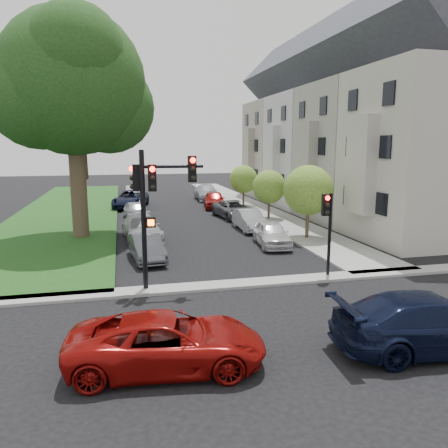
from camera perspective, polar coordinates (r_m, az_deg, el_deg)
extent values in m
plane|color=black|center=(16.12, 4.14, -10.17)|extent=(140.00, 140.00, 0.00)
cube|color=#184014|center=(39.05, -19.64, 1.56)|extent=(8.00, 44.00, 0.12)
cube|color=gray|center=(40.41, 3.14, 2.44)|extent=(3.50, 44.00, 0.12)
cube|color=gray|center=(17.91, 2.22, -7.82)|extent=(60.00, 1.00, 0.12)
cube|color=#ADA9A1|center=(28.16, 24.32, 8.16)|extent=(7.00, 7.40, 10.00)
cube|color=#3A3B3E|center=(28.96, 25.52, 23.07)|extent=(7.00, 7.55, 7.00)
cube|color=#ADA9A1|center=(26.02, 17.43, 7.39)|extent=(0.70, 2.20, 5.50)
cube|color=black|center=(26.15, 18.13, 9.56)|extent=(0.08, 3.60, 6.00)
cube|color=gray|center=(34.42, 16.67, 8.89)|extent=(7.00, 7.40, 10.00)
cube|color=#3A3B3E|center=(35.09, 17.35, 21.17)|extent=(7.00, 7.55, 7.00)
cube|color=gray|center=(32.70, 10.70, 8.20)|extent=(0.70, 2.20, 5.50)
cube|color=black|center=(32.80, 11.25, 9.94)|extent=(0.08, 3.60, 6.00)
cube|color=silver|center=(41.10, 11.43, 9.30)|extent=(7.00, 7.40, 10.00)
cube|color=#3A3B3E|center=(41.66, 11.82, 19.62)|extent=(7.00, 7.55, 7.00)
cube|color=silver|center=(39.67, 6.28, 8.68)|extent=(0.70, 2.20, 5.50)
cube|color=black|center=(39.76, 6.72, 10.12)|extent=(0.08, 3.60, 6.00)
cube|color=gray|center=(48.03, 7.67, 9.54)|extent=(7.00, 7.40, 10.00)
cube|color=#3A3B3E|center=(48.50, 7.89, 18.40)|extent=(7.00, 7.55, 7.00)
cube|color=gray|center=(46.81, 3.19, 8.98)|extent=(0.70, 2.20, 5.50)
cube|color=black|center=(46.88, 3.56, 10.20)|extent=(0.08, 3.60, 6.00)
cylinder|color=#332519|center=(27.59, -18.51, 5.36)|extent=(0.96, 0.96, 6.98)
sphere|color=#143A13|center=(27.72, -19.21, 17.10)|extent=(8.37, 8.37, 8.37)
sphere|color=#143A13|center=(28.35, -14.89, 14.50)|extent=(5.58, 5.58, 5.58)
sphere|color=#143A13|center=(27.41, -22.95, 15.11)|extent=(5.93, 5.93, 5.93)
sphere|color=#143A13|center=(26.17, -18.79, 20.47)|extent=(5.23, 5.23, 5.23)
sphere|color=#143A13|center=(29.62, -20.89, 19.96)|extent=(4.88, 4.88, 4.88)
cylinder|color=#332519|center=(26.63, 10.81, 0.28)|extent=(0.21, 0.21, 2.12)
sphere|color=#477014|center=(26.37, 10.95, 4.36)|extent=(2.97, 2.97, 2.97)
cylinder|color=#332519|center=(33.12, 5.86, 2.09)|extent=(0.18, 0.18, 1.79)
sphere|color=#477014|center=(32.92, 5.92, 4.87)|extent=(2.51, 2.51, 2.51)
cylinder|color=#332519|center=(39.78, 2.55, 3.54)|extent=(0.18, 0.18, 1.80)
sphere|color=#477014|center=(39.62, 2.57, 5.87)|extent=(2.52, 2.52, 2.52)
cylinder|color=black|center=(16.86, -10.44, 0.22)|extent=(0.20, 0.20, 5.45)
cylinder|color=black|center=(16.72, -6.70, 7.47)|extent=(2.31, 0.25, 0.13)
cube|color=black|center=(16.67, -9.37, 5.95)|extent=(0.33, 0.29, 1.00)
cube|color=black|center=(16.82, -4.19, 7.18)|extent=(0.33, 0.29, 1.00)
cube|color=black|center=(16.91, -11.39, 5.95)|extent=(0.29, 0.33, 1.00)
sphere|color=#FF0C05|center=(16.49, -9.36, 7.08)|extent=(0.21, 0.21, 0.21)
sphere|color=black|center=(16.55, -9.29, 4.76)|extent=(0.21, 0.21, 0.21)
cube|color=black|center=(16.88, -9.55, 0.25)|extent=(0.38, 0.28, 0.40)
cube|color=#FF5905|center=(16.73, -9.52, 0.17)|extent=(0.23, 0.03, 0.23)
cylinder|color=black|center=(19.04, 13.61, -1.53)|extent=(0.14, 0.14, 3.63)
cube|color=black|center=(18.70, 13.13, 2.44)|extent=(0.31, 0.27, 0.91)
sphere|color=#FF0C05|center=(18.54, 13.36, 3.32)|extent=(0.19, 0.19, 0.19)
imported|color=maroon|center=(11.61, -7.41, -14.99)|extent=(5.25, 2.84, 1.40)
imported|color=black|center=(13.62, 25.38, -11.56)|extent=(5.65, 2.63, 1.60)
imported|color=silver|center=(24.65, 6.26, -1.28)|extent=(2.06, 4.21, 1.38)
imported|color=#999BA0|center=(29.07, 3.34, 0.54)|extent=(1.46, 4.14, 1.36)
imported|color=#3F4247|center=(33.68, 1.32, 1.91)|extent=(2.86, 5.12, 1.35)
imported|color=maroon|center=(39.02, -1.26, 3.19)|extent=(2.38, 4.62, 1.50)
imported|color=#999BA0|center=(44.70, -2.28, 4.12)|extent=(2.31, 5.32, 1.52)
imported|color=#3F4247|center=(21.80, -10.05, -3.06)|extent=(1.76, 4.02, 1.28)
imported|color=#999BA0|center=(26.47, -10.69, -0.53)|extent=(2.49, 5.13, 1.44)
imported|color=#999BA0|center=(33.92, -11.48, 1.74)|extent=(1.94, 4.03, 1.33)
imported|color=black|center=(40.10, -12.09, 3.21)|extent=(3.69, 6.09, 1.58)
imported|color=silver|center=(46.81, -11.82, 4.07)|extent=(1.54, 4.08, 1.33)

